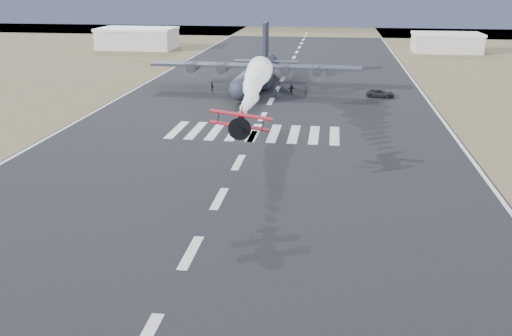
% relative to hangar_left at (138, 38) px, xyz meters
% --- Properties ---
extents(scrub_far, '(500.00, 80.00, 0.00)m').
position_rel_hangar_left_xyz_m(scrub_far, '(52.00, 85.00, -3.41)').
color(scrub_far, brown).
rests_on(scrub_far, ground).
extents(runway_markings, '(60.00, 260.00, 0.01)m').
position_rel_hangar_left_xyz_m(runway_markings, '(52.00, -85.00, -3.40)').
color(runway_markings, silver).
rests_on(runway_markings, ground).
extents(ridge_seg_b, '(150.00, 50.00, 15.00)m').
position_rel_hangar_left_xyz_m(ridge_seg_b, '(-78.00, 115.00, 4.09)').
color(ridge_seg_b, '#808AA2').
rests_on(ridge_seg_b, ground).
extents(ridge_seg_c, '(150.00, 50.00, 17.00)m').
position_rel_hangar_left_xyz_m(ridge_seg_c, '(-13.00, 115.00, 5.09)').
color(ridge_seg_c, '#808AA2').
rests_on(ridge_seg_c, ground).
extents(ridge_seg_d, '(150.00, 50.00, 13.00)m').
position_rel_hangar_left_xyz_m(ridge_seg_d, '(52.00, 115.00, 3.09)').
color(ridge_seg_d, '#808AA2').
rests_on(ridge_seg_d, ground).
extents(ridge_seg_e, '(150.00, 50.00, 15.00)m').
position_rel_hangar_left_xyz_m(ridge_seg_e, '(117.00, 115.00, 4.09)').
color(ridge_seg_e, '#808AA2').
rests_on(ridge_seg_e, ground).
extents(hangar_left, '(24.50, 14.50, 6.70)m').
position_rel_hangar_left_xyz_m(hangar_left, '(0.00, 0.00, 0.00)').
color(hangar_left, '#BBB4A6').
rests_on(hangar_left, ground).
extents(hangar_right, '(20.50, 12.50, 5.90)m').
position_rel_hangar_left_xyz_m(hangar_right, '(98.00, 5.00, -0.40)').
color(hangar_right, '#BBB4A6').
rests_on(hangar_right, ground).
extents(aerobatic_biplane, '(6.67, 6.00, 3.00)m').
position_rel_hangar_left_xyz_m(aerobatic_biplane, '(53.80, -118.07, 4.31)').
color(aerobatic_biplane, '#B80C14').
extents(smoke_trail, '(4.68, 33.36, 4.19)m').
position_rel_hangar_left_xyz_m(smoke_trail, '(51.85, -90.71, 4.55)').
color(smoke_trail, white).
extents(transport_aircraft, '(43.51, 35.84, 12.58)m').
position_rel_hangar_left_xyz_m(transport_aircraft, '(47.43, -59.96, -0.17)').
color(transport_aircraft, black).
rests_on(transport_aircraft, ground).
extents(support_vehicle, '(5.66, 3.15, 1.50)m').
position_rel_hangar_left_xyz_m(support_vehicle, '(72.71, -66.24, -2.66)').
color(support_vehicle, black).
rests_on(support_vehicle, ground).
extents(crew_a, '(0.67, 0.75, 1.76)m').
position_rel_hangar_left_xyz_m(crew_a, '(58.13, -65.80, -2.53)').
color(crew_a, black).
rests_on(crew_a, ground).
extents(crew_b, '(0.91, 0.66, 1.70)m').
position_rel_hangar_left_xyz_m(crew_b, '(44.40, -69.87, -2.56)').
color(crew_b, black).
rests_on(crew_b, ground).
extents(crew_c, '(1.21, 0.68, 1.78)m').
position_rel_hangar_left_xyz_m(crew_c, '(52.62, -70.45, -2.52)').
color(crew_c, black).
rests_on(crew_c, ground).
extents(crew_d, '(1.14, 1.19, 1.87)m').
position_rel_hangar_left_xyz_m(crew_d, '(38.93, -65.00, -2.47)').
color(crew_d, black).
rests_on(crew_d, ground).
extents(crew_e, '(1.04, 1.01, 1.84)m').
position_rel_hangar_left_xyz_m(crew_e, '(44.63, -64.45, -2.49)').
color(crew_e, black).
rests_on(crew_e, ground).
extents(crew_f, '(1.77, 1.11, 1.82)m').
position_rel_hangar_left_xyz_m(crew_f, '(55.24, -65.07, -2.50)').
color(crew_f, black).
rests_on(crew_f, ground).
extents(crew_g, '(0.79, 0.79, 1.68)m').
position_rel_hangar_left_xyz_m(crew_g, '(55.24, -64.47, -2.57)').
color(crew_g, black).
rests_on(crew_g, ground).
extents(crew_h, '(0.84, 0.96, 1.69)m').
position_rel_hangar_left_xyz_m(crew_h, '(48.62, -65.03, -2.56)').
color(crew_h, black).
rests_on(crew_h, ground).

